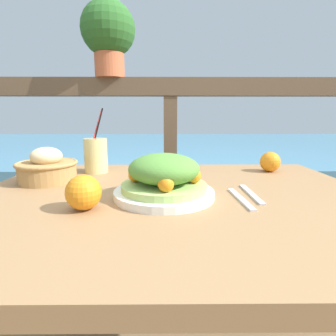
# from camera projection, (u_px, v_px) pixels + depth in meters

# --- Properties ---
(patio_table) EXTENTS (1.15, 0.89, 0.73)m
(patio_table) POSITION_uv_depth(u_px,v_px,m) (174.00, 224.00, 0.76)
(patio_table) COLOR #997047
(patio_table) RESTS_ON ground_plane
(railing_fence) EXTENTS (2.80, 0.08, 1.13)m
(railing_fence) POSITION_uv_depth(u_px,v_px,m) (170.00, 134.00, 1.40)
(railing_fence) COLOR brown
(railing_fence) RESTS_ON ground_plane
(sea_backdrop) EXTENTS (12.00, 4.00, 0.53)m
(sea_backdrop) POSITION_uv_depth(u_px,v_px,m) (167.00, 161.00, 3.97)
(sea_backdrop) COLOR teal
(sea_backdrop) RESTS_ON ground_plane
(salad_plate) EXTENTS (0.27, 0.27, 0.12)m
(salad_plate) POSITION_uv_depth(u_px,v_px,m) (164.00, 179.00, 0.70)
(salad_plate) COLOR white
(salad_plate) RESTS_ON patio_table
(drink_glass) EXTENTS (0.09, 0.09, 0.24)m
(drink_glass) POSITION_uv_depth(u_px,v_px,m) (96.00, 155.00, 1.01)
(drink_glass) COLOR #DBCC7F
(drink_glass) RESTS_ON patio_table
(bread_basket) EXTENTS (0.19, 0.19, 0.12)m
(bread_basket) POSITION_uv_depth(u_px,v_px,m) (47.00, 168.00, 0.87)
(bread_basket) COLOR #AD7F47
(bread_basket) RESTS_ON patio_table
(potted_plant) EXTENTS (0.27, 0.27, 0.37)m
(potted_plant) POSITION_uv_depth(u_px,v_px,m) (108.00, 33.00, 1.30)
(potted_plant) COLOR #B75B38
(potted_plant) RESTS_ON railing_fence
(fork) EXTENTS (0.03, 0.18, 0.00)m
(fork) POSITION_uv_depth(u_px,v_px,m) (241.00, 199.00, 0.69)
(fork) COLOR silver
(fork) RESTS_ON patio_table
(knife) EXTENTS (0.02, 0.18, 0.00)m
(knife) POSITION_uv_depth(u_px,v_px,m) (251.00, 194.00, 0.73)
(knife) COLOR silver
(knife) RESTS_ON patio_table
(orange_near_basket) EXTENTS (0.08, 0.08, 0.08)m
(orange_near_basket) POSITION_uv_depth(u_px,v_px,m) (270.00, 162.00, 1.02)
(orange_near_basket) COLOR orange
(orange_near_basket) RESTS_ON patio_table
(orange_near_glass) EXTENTS (0.08, 0.08, 0.08)m
(orange_near_glass) POSITION_uv_depth(u_px,v_px,m) (84.00, 192.00, 0.61)
(orange_near_glass) COLOR orange
(orange_near_glass) RESTS_ON patio_table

